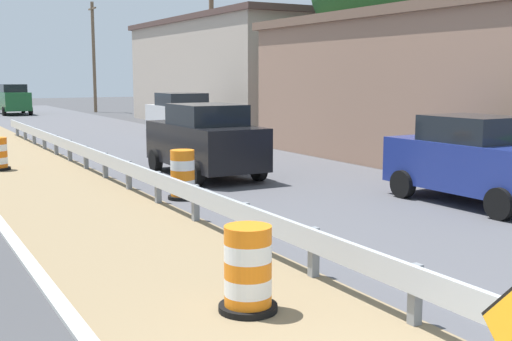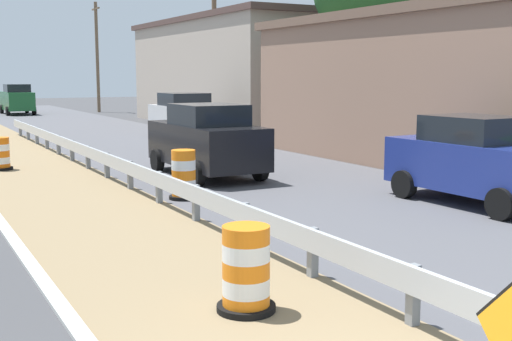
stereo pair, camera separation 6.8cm
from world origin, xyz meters
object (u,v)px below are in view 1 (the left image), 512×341
object	(u,v)px
car_lead_near_lane	(205,140)
car_mid_far_lane	(476,160)
car_trailing_near_lane	(183,116)
traffic_barrel_close	(183,177)
car_lead_far_lane	(13,99)
utility_pole_mid	(212,47)
traffic_barrel_nearest	(248,273)
utility_pole_far	(94,55)

from	to	relation	value
car_lead_near_lane	car_mid_far_lane	xyz separation A→B (m)	(3.47, -6.50, -0.05)
car_trailing_near_lane	car_lead_near_lane	bearing A→B (deg)	-19.00
traffic_barrel_close	car_lead_far_lane	size ratio (longest dim) A/B	0.25
car_trailing_near_lane	utility_pole_mid	world-z (taller)	utility_pole_mid
car_trailing_near_lane	utility_pole_mid	bearing A→B (deg)	139.28
traffic_barrel_nearest	car_trailing_near_lane	distance (m)	21.70
utility_pole_mid	utility_pole_far	world-z (taller)	utility_pole_far
traffic_barrel_close	car_mid_far_lane	size ratio (longest dim) A/B	0.27
car_lead_far_lane	traffic_barrel_close	bearing A→B (deg)	176.75
car_lead_near_lane	utility_pole_mid	bearing A→B (deg)	-25.66
utility_pole_mid	utility_pole_far	size ratio (longest dim) A/B	0.98
car_lead_near_lane	utility_pole_mid	distance (m)	15.80
utility_pole_mid	traffic_barrel_close	bearing A→B (deg)	-117.25
car_trailing_near_lane	car_mid_far_lane	distance (m)	16.89
utility_pole_far	car_trailing_near_lane	bearing A→B (deg)	-95.87
car_lead_far_lane	car_mid_far_lane	size ratio (longest dim) A/B	1.08
traffic_barrel_nearest	car_mid_far_lane	size ratio (longest dim) A/B	0.25
car_lead_far_lane	utility_pole_far	size ratio (longest dim) A/B	0.55
car_lead_near_lane	car_lead_far_lane	distance (m)	33.10
car_mid_far_lane	utility_pole_mid	world-z (taller)	utility_pole_mid
traffic_barrel_close	car_mid_far_lane	distance (m)	6.46
car_mid_far_lane	car_trailing_near_lane	bearing A→B (deg)	177.76
traffic_barrel_close	car_lead_far_lane	bearing A→B (deg)	86.81
traffic_barrel_nearest	car_mid_far_lane	world-z (taller)	car_mid_far_lane
traffic_barrel_close	car_trailing_near_lane	world-z (taller)	car_trailing_near_lane
car_lead_near_lane	car_mid_far_lane	size ratio (longest dim) A/B	1.08
car_lead_near_lane	utility_pole_far	world-z (taller)	utility_pole_far
car_lead_near_lane	utility_pole_far	size ratio (longest dim) A/B	0.55
traffic_barrel_nearest	utility_pole_mid	world-z (taller)	utility_pole_mid
traffic_barrel_close	car_mid_far_lane	xyz separation A→B (m)	(5.35, -3.60, 0.45)
traffic_barrel_close	utility_pole_mid	world-z (taller)	utility_pole_mid
utility_pole_mid	car_lead_near_lane	bearing A→B (deg)	-115.97
traffic_barrel_nearest	car_trailing_near_lane	bearing A→B (deg)	69.32
traffic_barrel_nearest	car_trailing_near_lane	size ratio (longest dim) A/B	0.23
traffic_barrel_nearest	utility_pole_far	distance (m)	44.30
utility_pole_mid	utility_pole_far	xyz separation A→B (m)	(-0.76, 19.17, 0.06)
traffic_barrel_close	utility_pole_mid	size ratio (longest dim) A/B	0.14
traffic_barrel_close	car_lead_near_lane	size ratio (longest dim) A/B	0.25
traffic_barrel_nearest	utility_pole_mid	bearing A→B (deg)	65.71
car_mid_far_lane	utility_pole_far	distance (m)	39.80
car_lead_far_lane	traffic_barrel_nearest	bearing A→B (deg)	174.49
utility_pole_far	car_lead_near_lane	bearing A→B (deg)	-100.31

